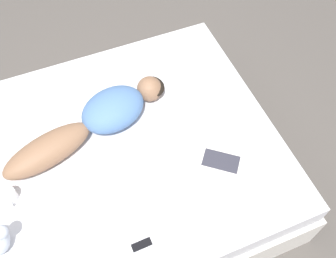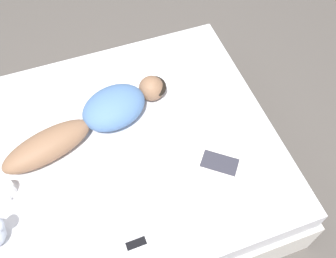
% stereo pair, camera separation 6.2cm
% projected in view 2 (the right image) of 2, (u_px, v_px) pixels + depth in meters
% --- Properties ---
extents(ground_plane, '(12.00, 12.00, 0.00)m').
position_uv_depth(ground_plane, '(118.00, 186.00, 3.09)').
color(ground_plane, '#4C4742').
extents(bed, '(1.86, 2.29, 0.57)m').
position_uv_depth(bed, '(114.00, 169.00, 2.86)').
color(bed, beige).
rests_on(bed, ground_plane).
extents(person, '(0.56, 1.24, 0.21)m').
position_uv_depth(person, '(96.00, 118.00, 2.64)').
color(person, brown).
rests_on(person, bed).
extents(open_magazine, '(0.53, 0.52, 0.01)m').
position_uv_depth(open_magazine, '(223.00, 151.00, 2.61)').
color(open_magazine, silver).
rests_on(open_magazine, bed).
extents(coffee_mug, '(0.12, 0.09, 0.09)m').
position_uv_depth(coffee_mug, '(8.00, 190.00, 2.41)').
color(coffee_mug, white).
rests_on(coffee_mug, bed).
extents(cell_phone, '(0.06, 0.15, 0.01)m').
position_uv_depth(cell_phone, '(136.00, 244.00, 2.26)').
color(cell_phone, silver).
rests_on(cell_phone, bed).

